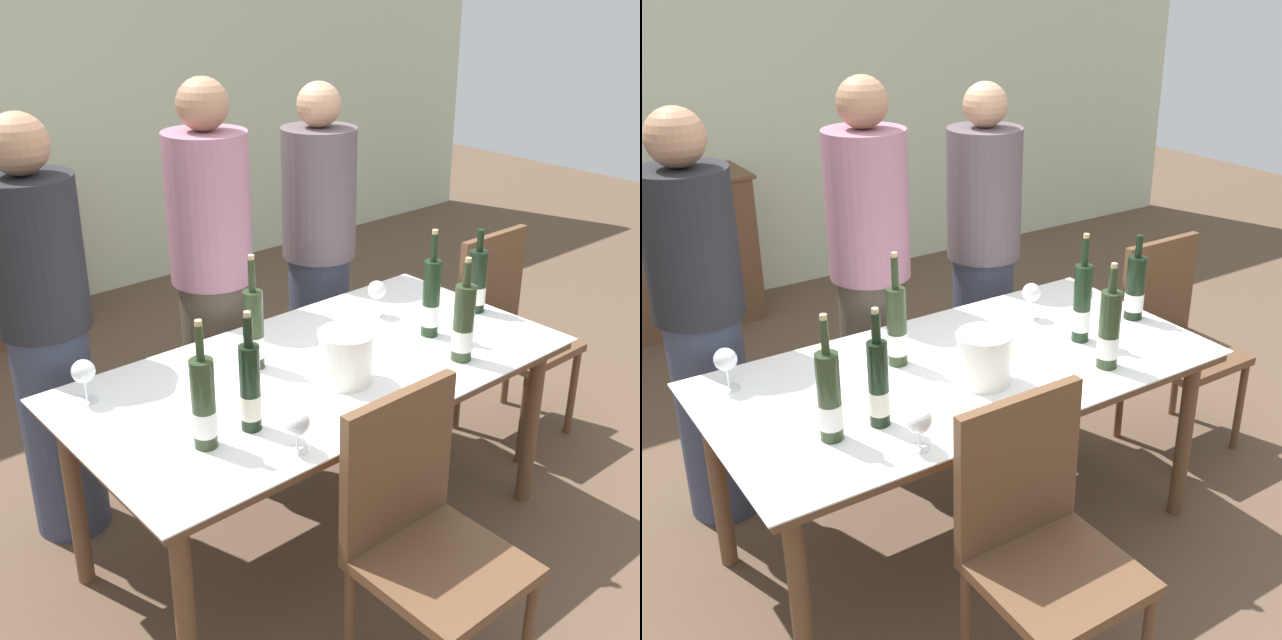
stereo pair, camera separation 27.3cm
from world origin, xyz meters
TOP-DOWN VIEW (x-y plane):
  - ground_plane at (0.00, 0.00)m, footprint 12.00×12.00m
  - back_wall at (0.00, 2.91)m, footprint 8.00×0.10m
  - dining_table at (0.00, 0.00)m, footprint 1.78×0.91m
  - ice_bucket at (0.00, -0.13)m, footprint 0.19×0.19m
  - wine_bottle_0 at (-0.58, -0.17)m, footprint 0.07×0.07m
  - wine_bottle_1 at (0.42, -0.28)m, footprint 0.08×0.08m
  - wine_bottle_2 at (0.80, -0.03)m, footprint 0.08×0.08m
  - wine_bottle_3 at (-0.42, -0.17)m, footprint 0.07×0.07m
  - wine_bottle_4 at (0.49, -0.06)m, footprint 0.07×0.07m
  - wine_bottle_5 at (-0.17, 0.15)m, footprint 0.07×0.07m
  - wine_glass_0 at (-0.39, -0.36)m, footprint 0.08×0.08m
  - wine_glass_1 at (-0.73, 0.30)m, footprint 0.08×0.08m
  - wine_glass_2 at (0.46, 0.20)m, footprint 0.07×0.07m
  - chair_near_front at (-0.19, -0.68)m, footprint 0.42×0.42m
  - chair_right_end at (1.19, 0.09)m, footprint 0.42×0.42m
  - person_host at (-0.69, 0.70)m, footprint 0.33×0.33m
  - person_guest_left at (0.01, 0.68)m, footprint 0.33×0.33m
  - person_guest_right at (0.60, 0.72)m, footprint 0.33×0.33m

SIDE VIEW (x-z plane):
  - ground_plane at x=0.00m, z-range 0.00..0.00m
  - chair_right_end at x=1.19m, z-range 0.07..0.99m
  - chair_near_front at x=-0.19m, z-range 0.07..1.02m
  - dining_table at x=0.00m, z-range 0.30..1.03m
  - person_guest_right at x=0.60m, z-range 0.00..1.58m
  - person_host at x=-0.69m, z-range 0.00..1.60m
  - wine_glass_0 at x=-0.39m, z-range 0.76..0.89m
  - person_guest_left at x=0.01m, z-range 0.00..1.66m
  - ice_bucket at x=0.00m, z-range 0.74..0.92m
  - wine_glass_2 at x=0.46m, z-range 0.76..0.91m
  - wine_glass_1 at x=-0.73m, z-range 0.76..0.91m
  - wine_bottle_2 at x=0.80m, z-range 0.68..1.03m
  - wine_bottle_0 at x=-0.58m, z-range 0.67..1.07m
  - wine_bottle_1 at x=0.42m, z-range 0.68..1.06m
  - wine_bottle_3 at x=-0.42m, z-range 0.68..1.06m
  - wine_bottle_5 at x=-0.17m, z-range 0.66..1.08m
  - wine_bottle_4 at x=0.49m, z-range 0.67..1.09m
  - back_wall at x=0.00m, z-range 0.00..2.80m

